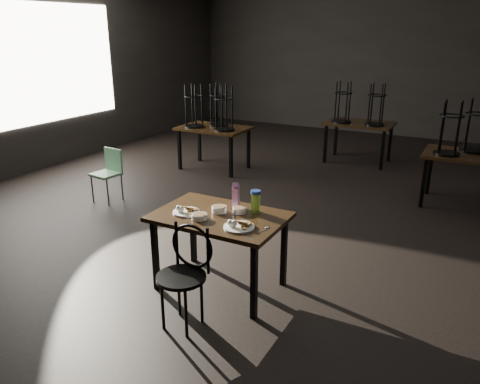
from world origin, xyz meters
The scene contains 15 objects.
room centered at (-0.06, 0.01, 2.33)m, with size 12.00×12.04×3.22m.
main_table centered at (-0.12, -1.84, 0.67)m, with size 1.20×0.80×0.75m.
plate_left centered at (-0.42, -1.94, 0.77)m, with size 0.25×0.25×0.08m.
plate_right centered at (0.18, -2.02, 0.77)m, with size 0.27×0.27×0.09m.
bowl_near centered at (-0.16, -1.77, 0.78)m, with size 0.14×0.14×0.06m.
bowl_far centered at (0.02, -1.70, 0.78)m, with size 0.13×0.13×0.05m.
bowl_big centered at (-0.23, -2.01, 0.78)m, with size 0.14×0.14×0.05m.
juice_carton centered at (-0.09, -1.59, 0.86)m, with size 0.07×0.07×0.25m.
water_bottle centered at (0.14, -1.61, 0.86)m, with size 0.12×0.12×0.21m.
spoon centered at (0.39, -1.90, 0.75)m, with size 0.05×0.17×0.01m.
bentwood_chair centered at (-0.08, -2.47, 0.51)m, with size 0.41×0.41×0.86m.
school_chair centered at (-2.77, -0.48, 0.45)m, with size 0.39×0.39×0.75m.
bg_table_left centered at (-2.27, 1.60, 0.78)m, with size 1.20×0.80×1.48m.
bg_table_right centered at (1.79, 1.66, 0.78)m, with size 1.20×0.80×1.48m.
bg_table_far centered at (-0.14, 3.22, 0.75)m, with size 1.20×0.80×1.48m.
Camera 1 is at (1.93, -5.27, 2.37)m, focal length 35.00 mm.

